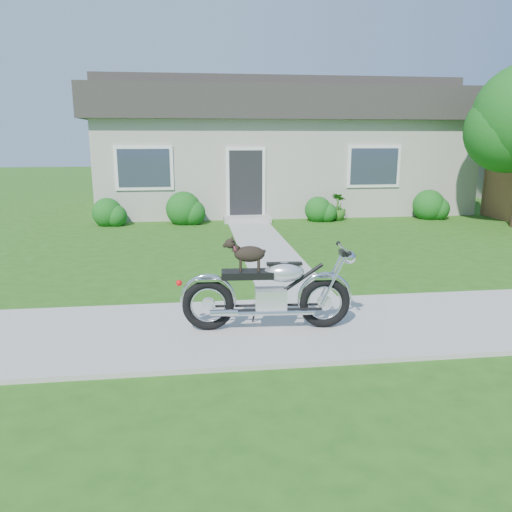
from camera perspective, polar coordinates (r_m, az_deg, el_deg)
The scene contains 8 objects.
ground at distance 7.29m, azimuth 18.63°, elevation -7.05°, with size 80.00×80.00×0.00m, color #235114.
sidewalk at distance 7.28m, azimuth 18.64°, elevation -6.90°, with size 24.00×2.20×0.04m, color #9E9B93.
walkway at distance 11.50m, azimuth 0.96°, elevation 1.09°, with size 1.20×8.00×0.03m, color #9E9B93.
house at distance 18.38m, azimuth 2.54°, elevation 12.39°, with size 12.60×7.03×4.50m.
shrub_row at distance 14.92m, azimuth 1.20°, elevation 5.42°, with size 10.63×1.03×1.03m.
potted_plant_left at distance 14.82m, azimuth -8.52°, elevation 5.08°, with size 0.65×0.57×0.73m, color #154F17.
potted_plant_right at distance 15.45m, azimuth 9.40°, elevation 5.59°, with size 0.47×0.47×0.84m, color #2E681C.
motorcycle_with_dog at distance 6.38m, azimuth 1.57°, elevation -3.91°, with size 2.22×0.60×1.20m.
Camera 1 is at (-3.11, -6.12, 2.45)m, focal length 35.00 mm.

